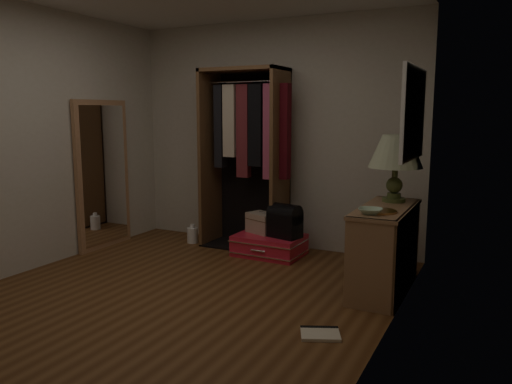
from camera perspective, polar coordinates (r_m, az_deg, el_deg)
ground at (r=4.39m, az=-9.33°, el=-11.87°), size 4.00×4.00×0.00m
room_walls at (r=4.09m, az=-8.64°, el=8.15°), size 3.52×4.02×2.60m
console_bookshelf at (r=4.59m, az=14.58°, el=-5.98°), size 0.42×1.12×0.75m
open_wardrobe at (r=5.72m, az=-0.79°, el=5.56°), size 1.04×0.50×2.05m
floor_mirror at (r=6.01m, az=-17.10°, el=1.89°), size 0.06×0.80×1.70m
pink_suitcase at (r=5.54m, az=1.54°, el=-6.07°), size 0.76×0.56×0.23m
train_case at (r=5.59m, az=0.70°, el=-3.53°), size 0.39×0.33×0.24m
black_bag at (r=5.38m, az=3.31°, el=-3.22°), size 0.38×0.29×0.37m
table_lamp at (r=4.70m, az=15.68°, el=4.31°), size 0.56×0.56×0.61m
brass_tray at (r=4.22m, az=13.97°, el=-2.13°), size 0.32×0.32×0.02m
ceramic_bowl at (r=4.12m, az=12.95°, el=-2.14°), size 0.22×0.22×0.05m
white_jug at (r=6.10m, az=-7.27°, el=-4.89°), size 0.15×0.15×0.23m
floor_book at (r=3.71m, az=7.33°, el=-15.69°), size 0.34×0.31×0.03m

